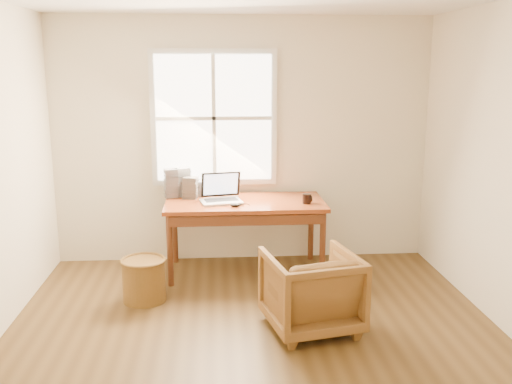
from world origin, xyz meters
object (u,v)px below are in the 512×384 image
laptop (221,189)px  coffee_mug (307,199)px  wicker_stool (144,280)px  cd_stack_a (182,182)px  armchair (311,291)px  desk (245,203)px

laptop → coffee_mug: laptop is taller
wicker_stool → coffee_mug: 1.76m
cd_stack_a → armchair: bearing=-56.0°
desk → coffee_mug: bearing=-13.3°
armchair → cd_stack_a: 2.05m
desk → cd_stack_a: bearing=156.4°
coffee_mug → wicker_stool: bearing=-153.9°
armchair → cd_stack_a: bearing=-68.1°
desk → coffee_mug: 0.63m
desk → armchair: size_ratio=2.24×
wicker_stool → coffee_mug: (1.56, 0.54, 0.61)m
desk → armchair: 1.48m
desk → cd_stack_a: 0.72m
armchair → laptop: bearing=-73.8°
wicker_stool → cd_stack_a: (0.31, 0.96, 0.71)m
wicker_stool → armchair: bearing=-25.3°
armchair → laptop: size_ratio=1.75×
armchair → desk: bearing=-83.4°
laptop → wicker_stool: bearing=-150.5°
armchair → wicker_stool: (-1.41, 0.67, -0.13)m
armchair → coffee_mug: 1.31m
laptop → coffee_mug: size_ratio=4.28×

